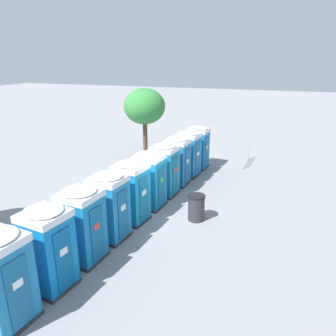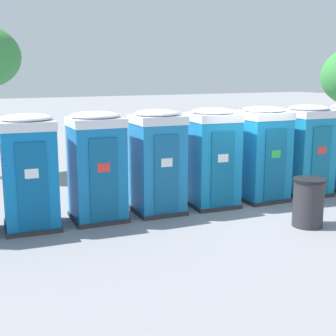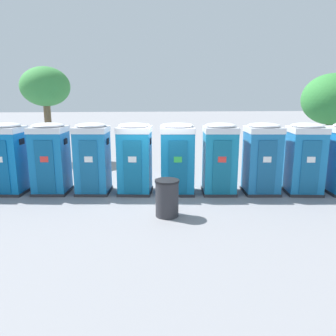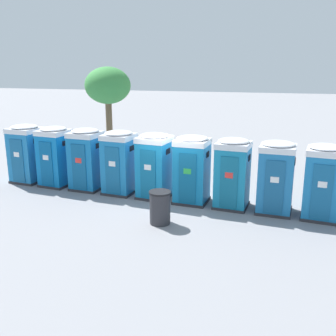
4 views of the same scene
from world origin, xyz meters
TOP-DOWN VIEW (x-y plane):
  - ground_plane at (0.00, 0.00)m, footprint 120.00×120.00m
  - portapotty_0 at (-6.77, 0.78)m, footprint 1.37×1.34m
  - portapotty_1 at (-5.26, 0.61)m, footprint 1.32×1.34m
  - portapotty_2 at (-3.75, 0.49)m, footprint 1.31×1.30m
  - portapotty_3 at (-2.25, 0.34)m, footprint 1.29×1.31m
  - portapotty_4 at (-0.74, 0.18)m, footprint 1.33×1.35m
  - portapotty_5 at (0.76, 0.02)m, footprint 1.31×1.29m
  - portapotty_6 at (2.27, -0.12)m, footprint 1.29×1.31m
  - portapotty_7 at (3.78, -0.26)m, footprint 1.29×1.29m
  - portapotty_8 at (5.28, -0.43)m, footprint 1.35×1.35m
  - portapotty_9 at (6.79, -0.58)m, footprint 1.31×1.29m
  - street_tree_1 at (8.55, 3.61)m, footprint 2.77×2.77m
  - trash_can at (0.19, -2.27)m, footprint 0.72×0.72m
  - event_barrier at (8.51, -3.27)m, footprint 2.06×0.13m

SIDE VIEW (x-z plane):
  - ground_plane at x=0.00m, z-range 0.00..0.00m
  - trash_can at x=0.19m, z-range 0.00..1.10m
  - event_barrier at x=8.51m, z-range 0.04..1.09m
  - portapotty_0 at x=-6.77m, z-range 0.01..2.55m
  - portapotty_9 at x=6.79m, z-range 0.01..2.55m
  - portapotty_5 at x=0.76m, z-range 0.01..2.55m
  - portapotty_2 at x=-3.75m, z-range 0.01..2.55m
  - portapotty_7 at x=3.78m, z-range 0.01..2.55m
  - portapotty_8 at x=5.28m, z-range 0.01..2.55m
  - portapotty_4 at x=-0.74m, z-range 0.01..2.55m
  - portapotty_6 at x=2.27m, z-range 0.01..2.55m
  - portapotty_1 at x=-5.26m, z-range 0.01..2.55m
  - portapotty_3 at x=-2.25m, z-range 0.01..2.55m
  - street_tree_1 at x=8.55m, z-range 1.02..5.51m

